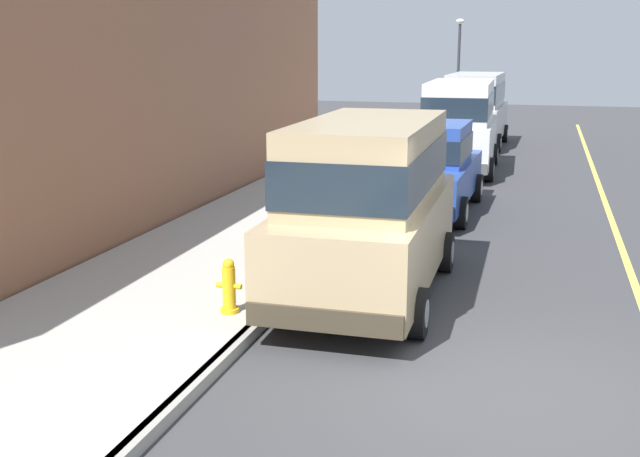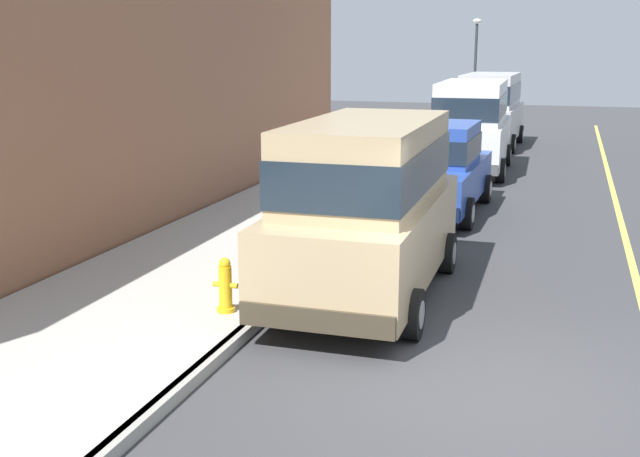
% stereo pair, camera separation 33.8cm
% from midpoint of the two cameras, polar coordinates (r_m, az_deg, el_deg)
% --- Properties ---
extents(ground_plane, '(80.00, 80.00, 0.00)m').
position_cam_midpoint_polar(ground_plane, '(8.50, 12.94, -11.57)').
color(ground_plane, '#38383A').
extents(curb, '(0.16, 64.00, 0.14)m').
position_cam_midpoint_polar(curb, '(9.15, -7.71, -9.01)').
color(curb, gray).
rests_on(curb, ground).
extents(sidewalk, '(3.60, 64.00, 0.14)m').
position_cam_midpoint_polar(sidewalk, '(9.97, -17.32, -7.59)').
color(sidewalk, '#A8A59E').
rests_on(sidewalk, ground).
extents(car_tan_van, '(2.17, 4.92, 2.52)m').
position_cam_midpoint_polar(car_tan_van, '(10.94, 2.69, 2.09)').
color(car_tan_van, tan).
rests_on(car_tan_van, ground).
extents(car_blue_sedan, '(2.11, 4.64, 1.92)m').
position_cam_midpoint_polar(car_blue_sedan, '(16.72, 7.36, 4.52)').
color(car_blue_sedan, '#28479E').
rests_on(car_blue_sedan, ground).
extents(car_white_van, '(2.22, 4.95, 2.52)m').
position_cam_midpoint_polar(car_white_van, '(22.23, 9.74, 7.70)').
color(car_white_van, white).
rests_on(car_white_van, ground).
extents(car_silver_van, '(2.22, 4.94, 2.52)m').
position_cam_midpoint_polar(car_silver_van, '(27.97, 10.96, 8.79)').
color(car_silver_van, '#BCBCC1').
rests_on(car_silver_van, ground).
extents(dog_brown, '(0.30, 0.75, 0.49)m').
position_cam_midpoint_polar(dog_brown, '(12.62, -5.27, -0.91)').
color(dog_brown, brown).
rests_on(dog_brown, sidewalk).
extents(fire_hydrant, '(0.34, 0.24, 0.72)m').
position_cam_midpoint_polar(fire_hydrant, '(10.12, -7.65, -4.32)').
color(fire_hydrant, gold).
rests_on(fire_hydrant, sidewalk).
extents(street_lamp, '(0.36, 0.36, 4.42)m').
position_cam_midpoint_polar(street_lamp, '(34.74, 9.86, 12.20)').
color(street_lamp, '#2D2D33').
rests_on(street_lamp, sidewalk).
extents(building_facade, '(0.50, 20.00, 5.09)m').
position_cam_midpoint_polar(building_facade, '(15.89, -11.89, 9.55)').
color(building_facade, '#8C5B42').
rests_on(building_facade, ground).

